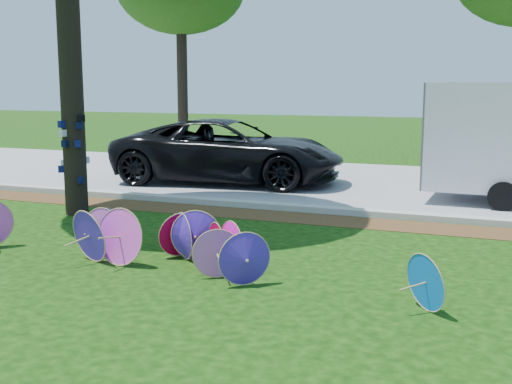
% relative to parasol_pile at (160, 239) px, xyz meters
% --- Properties ---
extents(ground, '(90.00, 90.00, 0.00)m').
position_rel_parasol_pile_xyz_m(ground, '(0.48, -0.78, -0.36)').
color(ground, black).
rests_on(ground, ground).
extents(mulch_strip, '(90.00, 1.00, 0.01)m').
position_rel_parasol_pile_xyz_m(mulch_strip, '(0.48, 3.72, -0.35)').
color(mulch_strip, '#472D16').
rests_on(mulch_strip, ground).
extents(curb, '(90.00, 0.30, 0.12)m').
position_rel_parasol_pile_xyz_m(curb, '(0.48, 4.42, -0.30)').
color(curb, '#B7B5AD').
rests_on(curb, ground).
extents(street, '(90.00, 8.00, 0.01)m').
position_rel_parasol_pile_xyz_m(street, '(0.48, 8.57, -0.35)').
color(street, gray).
rests_on(street, ground).
extents(parasol_pile, '(7.38, 1.99, 0.83)m').
position_rel_parasol_pile_xyz_m(parasol_pile, '(0.00, 0.00, 0.00)').
color(parasol_pile, blue).
rests_on(parasol_pile, ground).
extents(black_van, '(6.15, 3.36, 1.64)m').
position_rel_parasol_pile_xyz_m(black_van, '(-2.18, 7.38, 0.46)').
color(black_van, black).
rests_on(black_van, ground).
extents(cargo_trailer, '(3.27, 2.12, 2.85)m').
position_rel_parasol_pile_xyz_m(cargo_trailer, '(4.51, 6.90, 1.07)').
color(cargo_trailer, silver).
rests_on(cargo_trailer, ground).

